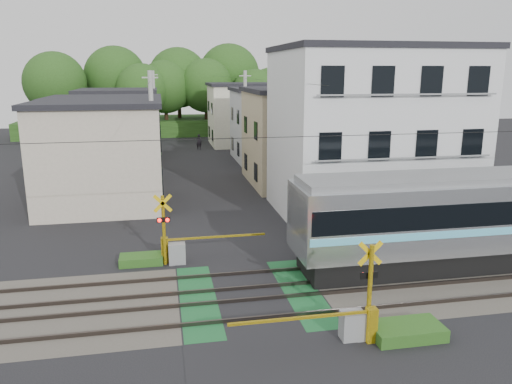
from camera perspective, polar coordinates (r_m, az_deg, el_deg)
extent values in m
plane|color=black|center=(18.60, -0.66, -11.69)|extent=(120.00, 120.00, 0.00)
cube|color=#47423A|center=(18.60, -0.66, -11.68)|extent=(120.00, 6.00, 0.00)
cube|color=black|center=(18.60, -0.66, -11.67)|extent=(5.20, 120.00, 0.00)
cube|color=#145126|center=(18.39, -6.63, -12.07)|extent=(1.30, 6.00, 0.00)
cube|color=#145126|center=(18.99, 5.10, -11.16)|extent=(1.30, 6.00, 0.00)
cube|color=#3F3833|center=(16.90, 0.52, -14.18)|extent=(120.00, 0.08, 0.14)
cube|color=#3F3833|center=(18.13, -0.38, -12.15)|extent=(120.00, 0.08, 0.14)
cube|color=#3F3833|center=(19.02, -0.94, -10.86)|extent=(120.00, 0.08, 0.14)
cube|color=#3F3833|center=(20.28, -1.63, -9.24)|extent=(120.00, 0.08, 0.14)
cube|color=black|center=(24.10, 26.97, -5.99)|extent=(18.19, 2.51, 0.95)
cube|color=black|center=(20.86, 12.18, -8.17)|extent=(2.53, 2.32, 0.63)
cube|color=black|center=(19.18, 4.83, -2.23)|extent=(0.10, 2.53, 1.64)
cylinder|color=yellow|center=(15.65, 12.85, -11.10)|extent=(0.14, 0.14, 3.00)
cube|color=yellow|center=(15.28, 12.94, -6.85)|extent=(0.77, 0.05, 0.77)
cube|color=yellow|center=(15.28, 12.94, -6.85)|extent=(0.77, 0.05, 0.77)
cube|color=black|center=(15.53, 12.80, -9.27)|extent=(0.55, 0.05, 0.20)
sphere|color=#FF0C07|center=(15.52, 12.16, -9.25)|extent=(0.16, 0.16, 0.16)
sphere|color=#FF0C07|center=(15.65, 13.25, -9.13)|extent=(0.16, 0.16, 0.16)
cube|color=gray|center=(15.94, 10.94, -14.74)|extent=(0.70, 0.50, 0.90)
cube|color=yellow|center=(15.87, 13.03, -14.58)|extent=(0.30, 0.30, 1.10)
cube|color=yellow|center=(14.95, 4.96, -14.16)|extent=(4.20, 0.08, 0.08)
cylinder|color=yellow|center=(21.16, -10.48, -4.36)|extent=(0.14, 0.14, 3.00)
cube|color=yellow|center=(20.72, -10.62, -1.29)|extent=(0.77, 0.05, 0.77)
cube|color=yellow|center=(20.72, -10.62, -1.29)|extent=(0.77, 0.05, 0.77)
cube|color=black|center=(20.91, -10.53, -3.14)|extent=(0.55, 0.05, 0.20)
sphere|color=#FF0C07|center=(20.86, -10.97, -3.21)|extent=(0.16, 0.16, 0.16)
sphere|color=#FF0C07|center=(20.86, -10.09, -3.17)|extent=(0.16, 0.16, 0.16)
cube|color=gray|center=(21.51, -9.02, -6.96)|extent=(0.70, 0.50, 0.90)
cube|color=yellow|center=(21.70, -10.38, -6.54)|extent=(0.30, 0.30, 1.10)
cube|color=yellow|center=(21.66, -4.45, -5.12)|extent=(4.20, 0.08, 0.08)
cube|color=silver|center=(28.67, 12.86, 6.39)|extent=(10.00, 8.00, 9.00)
cube|color=black|center=(28.48, 13.38, 15.71)|extent=(10.20, 8.16, 0.30)
cube|color=black|center=(24.22, 8.24, -1.95)|extent=(1.10, 0.06, 1.40)
cube|color=black|center=(25.12, 13.54, -1.63)|extent=(1.10, 0.06, 1.40)
cube|color=black|center=(26.21, 18.43, -1.33)|extent=(1.10, 0.06, 1.40)
cube|color=black|center=(27.48, 22.90, -1.04)|extent=(1.10, 0.06, 1.40)
cube|color=gray|center=(25.62, 16.22, -2.89)|extent=(9.00, 0.06, 0.08)
cube|color=black|center=(23.60, 8.49, 5.08)|extent=(1.10, 0.06, 1.40)
cube|color=black|center=(24.51, 13.93, 5.15)|extent=(1.10, 0.06, 1.40)
cube|color=black|center=(25.63, 18.93, 5.17)|extent=(1.10, 0.06, 1.40)
cube|color=black|center=(26.93, 23.49, 5.15)|extent=(1.10, 0.06, 1.40)
cube|color=gray|center=(24.96, 16.67, 3.72)|extent=(9.00, 0.06, 0.08)
cube|color=black|center=(23.35, 8.75, 12.38)|extent=(1.10, 0.06, 1.40)
cube|color=black|center=(24.27, 14.34, 12.16)|extent=(1.10, 0.06, 1.40)
cube|color=black|center=(25.40, 19.46, 11.87)|extent=(1.10, 0.06, 1.40)
cube|color=black|center=(26.71, 24.11, 11.52)|extent=(1.10, 0.06, 1.40)
cube|color=gray|center=(24.65, 17.15, 10.60)|extent=(9.00, 0.06, 0.08)
cube|color=beige|center=(31.15, -17.29, 3.88)|extent=(7.00, 7.00, 6.00)
cube|color=black|center=(30.80, -17.71, 9.66)|extent=(7.35, 7.35, 0.30)
cube|color=black|center=(29.55, -10.61, 0.40)|extent=(0.06, 1.00, 1.20)
cube|color=black|center=(32.97, -10.67, 1.78)|extent=(0.06, 1.00, 1.20)
cube|color=black|center=(29.05, -10.85, 5.79)|extent=(0.06, 1.00, 1.20)
cube|color=black|center=(32.52, -10.89, 6.61)|extent=(0.06, 1.00, 1.20)
cube|color=tan|center=(36.21, 4.89, 6.14)|extent=(7.00, 8.00, 6.50)
cube|color=black|center=(35.92, 5.00, 11.53)|extent=(7.35, 8.40, 0.30)
cube|color=black|center=(33.80, -0.03, 2.30)|extent=(0.06, 1.00, 1.20)
cube|color=black|center=(37.67, -1.18, 3.48)|extent=(0.06, 1.00, 1.20)
cube|color=black|center=(33.36, -0.04, 7.02)|extent=(0.06, 1.00, 1.20)
cube|color=black|center=(37.27, -1.20, 7.72)|extent=(0.06, 1.00, 1.20)
cube|color=beige|center=(40.07, -16.66, 5.84)|extent=(8.00, 7.00, 5.80)
cube|color=black|center=(39.80, -16.96, 10.19)|extent=(8.40, 7.35, 0.30)
cube|color=black|center=(38.38, -10.74, 3.43)|extent=(0.06, 1.00, 1.20)
cube|color=black|center=(41.83, -10.78, 4.27)|extent=(0.06, 1.00, 1.20)
cube|color=black|center=(37.99, -10.93, 7.59)|extent=(0.06, 1.00, 1.20)
cube|color=black|center=(41.47, -10.95, 8.09)|extent=(0.06, 1.00, 1.20)
cube|color=#B5B8BB|center=(45.95, 1.98, 7.59)|extent=(7.00, 7.00, 6.20)
cube|color=black|center=(45.72, 2.01, 11.65)|extent=(7.35, 7.35, 0.30)
cube|color=black|center=(43.81, -2.05, 4.92)|extent=(0.06, 1.00, 1.20)
cube|color=black|center=(47.24, -2.71, 5.55)|extent=(0.06, 1.00, 1.20)
cube|color=black|center=(43.48, -2.08, 8.57)|extent=(0.06, 1.00, 1.20)
cube|color=black|center=(46.93, -2.75, 8.94)|extent=(0.06, 1.00, 1.20)
cube|color=beige|center=(49.94, -15.37, 7.49)|extent=(7.00, 8.00, 6.00)
cube|color=black|center=(49.72, -15.60, 11.10)|extent=(7.35, 8.40, 0.30)
cube|color=black|center=(48.01, -11.19, 5.44)|extent=(0.06, 1.00, 1.20)
cube|color=black|center=(51.97, -11.19, 6.05)|extent=(0.06, 1.00, 1.20)
cube|color=black|center=(47.70, -11.35, 8.77)|extent=(0.06, 1.00, 1.20)
cube|color=black|center=(51.69, -11.34, 9.13)|extent=(0.06, 1.00, 1.20)
cube|color=beige|center=(55.56, -1.05, 8.76)|extent=(8.00, 7.00, 6.40)
cube|color=black|center=(55.38, -1.06, 12.21)|extent=(8.40, 7.35, 0.30)
cube|color=black|center=(53.49, -5.00, 6.47)|extent=(0.06, 1.00, 1.20)
cube|color=black|center=(56.95, -5.37, 6.90)|extent=(0.06, 1.00, 1.20)
cube|color=black|center=(53.21, -5.06, 9.46)|extent=(0.06, 1.00, 1.20)
cube|color=black|center=(56.69, -5.43, 9.71)|extent=(0.06, 1.00, 1.20)
cube|color=#29511B|center=(66.97, -8.36, 7.57)|extent=(40.00, 10.00, 2.00)
cylinder|color=#332114|center=(63.83, -21.65, 7.86)|extent=(0.50, 0.50, 5.09)
sphere|color=#29511B|center=(63.61, -21.98, 11.50)|extent=(7.13, 7.13, 7.13)
cylinder|color=#332114|center=(67.53, -17.60, 8.03)|extent=(0.50, 0.50, 4.11)
sphere|color=#29511B|center=(67.32, -17.80, 10.81)|extent=(5.75, 5.75, 5.75)
cylinder|color=#332114|center=(66.41, -15.53, 8.69)|extent=(0.50, 0.50, 5.51)
sphere|color=#29511B|center=(66.21, -15.78, 12.49)|extent=(7.72, 7.72, 7.72)
cylinder|color=#332114|center=(62.39, -12.68, 8.06)|extent=(0.50, 0.50, 4.43)
sphere|color=#29511B|center=(62.17, -12.86, 11.31)|extent=(6.20, 6.20, 6.20)
cylinder|color=#332114|center=(64.19, -10.20, 8.42)|extent=(0.50, 0.50, 4.65)
sphere|color=#29511B|center=(63.97, -10.35, 11.74)|extent=(6.50, 6.50, 6.50)
cylinder|color=#332114|center=(66.62, -8.73, 9.02)|extent=(0.50, 0.50, 5.46)
sphere|color=#29511B|center=(66.42, -8.87, 12.78)|extent=(7.65, 7.65, 7.65)
cylinder|color=#332114|center=(64.22, -5.67, 8.62)|extent=(0.50, 0.50, 4.75)
sphere|color=#29511B|center=(64.01, -5.75, 12.01)|extent=(6.65, 6.65, 6.65)
cylinder|color=#332114|center=(68.34, -3.04, 9.39)|extent=(0.50, 0.50, 5.75)
sphere|color=#29511B|center=(68.15, -3.09, 13.25)|extent=(8.05, 8.05, 8.05)
cylinder|color=#332114|center=(63.52, -0.12, 8.34)|extent=(0.50, 0.50, 4.11)
sphere|color=#29511B|center=(63.30, -0.12, 11.31)|extent=(5.76, 5.76, 5.76)
cylinder|color=#332114|center=(64.40, 1.66, 8.45)|extent=(0.50, 0.50, 4.20)
sphere|color=#29511B|center=(64.18, 1.68, 11.44)|extent=(5.88, 5.88, 5.88)
cylinder|color=#332114|center=(66.41, 4.43, 8.60)|extent=(0.50, 0.50, 4.25)
sphere|color=#29511B|center=(66.20, 4.49, 11.53)|extent=(5.95, 5.95, 5.95)
cube|color=black|center=(20.02, 15.91, 6.37)|extent=(60.00, 0.02, 0.02)
cylinder|color=#A5A5A0|center=(29.81, -11.68, 5.75)|extent=(0.26, 0.26, 8.00)
cube|color=#A5A5A0|center=(29.55, -12.02, 12.68)|extent=(0.90, 0.08, 0.08)
cylinder|color=#A5A5A0|center=(39.30, -1.22, 7.88)|extent=(0.26, 0.26, 8.00)
cube|color=#A5A5A0|center=(39.10, -1.25, 13.14)|extent=(0.90, 0.08, 0.08)
cylinder|color=#A5A5A0|center=(50.70, -11.48, 8.92)|extent=(0.26, 0.26, 8.00)
cube|color=#A5A5A0|center=(50.55, -11.68, 12.99)|extent=(0.90, 0.08, 0.08)
cube|color=black|center=(40.05, -11.79, 12.59)|extent=(0.02, 42.00, 0.02)
cube|color=black|center=(40.58, -1.61, 12.87)|extent=(0.02, 42.00, 0.02)
imported|color=black|center=(52.27, -6.54, 5.72)|extent=(0.66, 0.51, 1.61)
cube|color=#2D5E1E|center=(16.56, 16.83, -14.94)|extent=(2.20, 1.20, 0.40)
cube|color=#2D5E1E|center=(21.90, -12.98, -7.52)|extent=(1.80, 1.00, 0.36)
cube|color=#2D5E1E|center=(22.54, 9.52, -6.81)|extent=(1.50, 0.90, 0.30)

